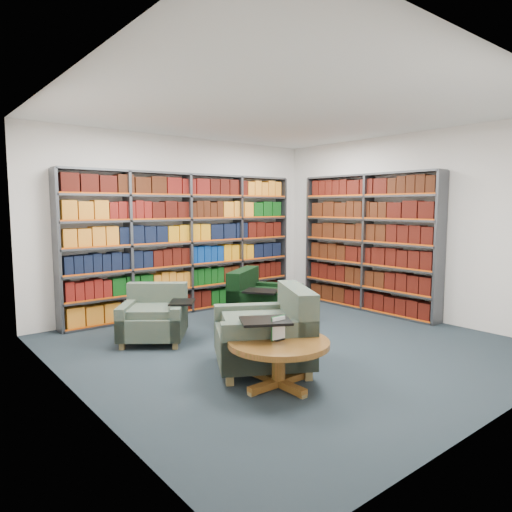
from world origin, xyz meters
TOP-DOWN VIEW (x-y plane):
  - room_shell at (0.00, 0.00)m, footprint 5.02×5.02m
  - bookshelf_back at (0.00, 2.34)m, footprint 4.00×0.28m
  - bookshelf_right at (2.34, 0.60)m, footprint 0.28×2.50m
  - chair_teal_left at (-1.16, 1.21)m, footprint 1.08×1.08m
  - chair_green_right at (0.31, 0.88)m, footprint 1.23×1.23m
  - chair_teal_front at (-0.68, -0.49)m, footprint 1.28×1.28m
  - coffee_table at (-0.95, -0.92)m, footprint 0.96×0.96m

SIDE VIEW (x-z plane):
  - chair_teal_left at x=-1.16m, z-range -0.07..0.63m
  - chair_green_right at x=0.31m, z-range -0.08..0.73m
  - chair_teal_front at x=-0.68m, z-range -0.08..0.77m
  - coffee_table at x=-0.95m, z-range 0.02..0.70m
  - bookshelf_back at x=0.00m, z-range 0.00..2.20m
  - bookshelf_right at x=2.34m, z-range 0.00..2.20m
  - room_shell at x=0.00m, z-range -0.01..2.81m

